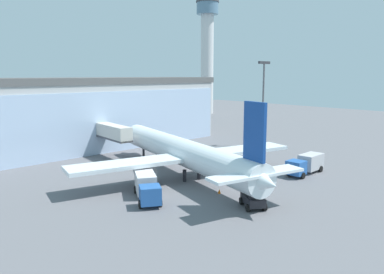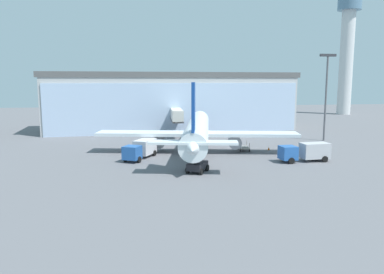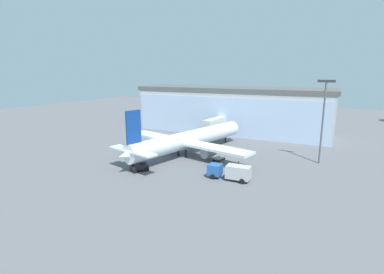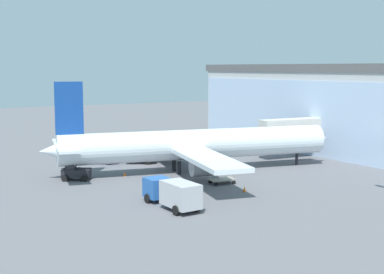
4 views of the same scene
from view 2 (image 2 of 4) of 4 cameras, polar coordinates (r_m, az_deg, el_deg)
The scene contains 12 objects.
ground at distance 55.01m, azimuth 0.49°, elevation -3.56°, with size 240.00×240.00×0.00m, color slate.
terminal_building at distance 89.91m, azimuth -3.14°, elevation 5.47°, with size 59.10×19.08×13.50m.
jet_bridge at distance 80.48m, azimuth -2.45°, elevation 3.41°, with size 2.98×14.86×5.72m.
control_tower at distance 141.70m, azimuth 22.56°, elevation 12.56°, with size 8.11×8.11×39.75m.
apron_light_mast at distance 76.57m, azimuth 19.78°, elevation 6.89°, with size 3.20×0.40×16.60m.
airplane at distance 61.41m, azimuth 0.79°, elevation 0.93°, with size 32.54×37.61×11.37m.
catering_truck at distance 56.56m, azimuth -7.78°, elevation -1.79°, with size 5.30×7.50×2.65m.
fuel_truck at distance 56.37m, azimuth 17.00°, elevation -2.12°, with size 7.44×2.93×2.65m.
baggage_cart at distance 63.05m, azimuth 7.88°, elevation -1.62°, with size 1.83×2.93×1.50m.
pushback_tug at distance 47.60m, azimuth 0.79°, elevation -4.27°, with size 3.40×3.71×2.30m.
safety_cone_nose at distance 53.49m, azimuth 0.57°, elevation -3.60°, with size 0.36×0.36×0.55m, color orange.
safety_cone_wingtip at distance 64.45m, azimuth 11.62°, elevation -1.70°, with size 0.36×0.36×0.55m, color orange.
Camera 2 is at (-8.45, -53.13, 11.50)m, focal length 35.00 mm.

